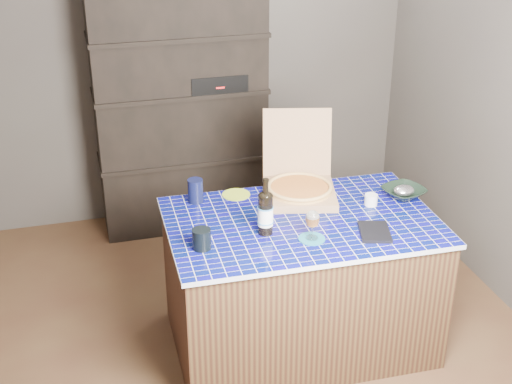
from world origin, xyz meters
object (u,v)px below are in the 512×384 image
object	(u,v)px
pizza_box	(299,185)
bowl	(404,192)
wine_glass	(313,219)
mead_bottle	(265,212)
kitchen_island	(300,282)
dvd_case	(375,232)

from	to	relation	value
pizza_box	bowl	distance (m)	0.60
wine_glass	mead_bottle	bearing A→B (deg)	149.25
pizza_box	mead_bottle	world-z (taller)	pizza_box
kitchen_island	wine_glass	distance (m)	0.55
pizza_box	bowl	xyz separation A→B (m)	(0.57, -0.18, -0.03)
kitchen_island	mead_bottle	size ratio (longest dim) A/B	4.73
wine_glass	bowl	xyz separation A→B (m)	(0.67, 0.32, -0.09)
wine_glass	dvd_case	xyz separation A→B (m)	(0.34, -0.03, -0.11)
kitchen_island	mead_bottle	bearing A→B (deg)	-158.00
dvd_case	mead_bottle	bearing A→B (deg)	-179.93
dvd_case	bowl	size ratio (longest dim) A/B	0.94
pizza_box	wine_glass	size ratio (longest dim) A/B	3.58
pizza_box	wine_glass	distance (m)	0.51
kitchen_island	bowl	bearing A→B (deg)	10.86
dvd_case	bowl	bearing A→B (deg)	62.07
wine_glass	bowl	size ratio (longest dim) A/B	0.70
kitchen_island	dvd_case	xyz separation A→B (m)	(0.32, -0.24, 0.41)
pizza_box	dvd_case	world-z (taller)	pizza_box
mead_bottle	bowl	distance (m)	0.91
dvd_case	pizza_box	bearing A→B (deg)	129.79
pizza_box	dvd_case	xyz separation A→B (m)	(0.24, -0.53, -0.05)
mead_bottle	dvd_case	bearing A→B (deg)	-15.65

